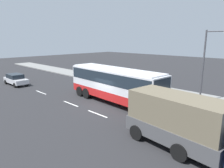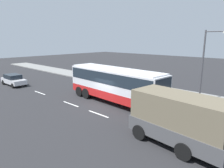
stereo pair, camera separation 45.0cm
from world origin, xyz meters
TOP-DOWN VIEW (x-y plane):
  - ground_plane at (0.00, 0.00)m, footprint 120.00×120.00m
  - sidewalk_curb at (0.00, 8.21)m, footprint 80.00×4.00m
  - lane_centreline at (-1.01, -2.29)m, footprint 29.08×0.16m
  - coach_bus at (0.17, 1.03)m, footprint 11.11×3.20m
  - cargo_truck at (9.49, -2.66)m, footprint 8.38×3.22m
  - car_silver_hatch at (-15.19, -2.72)m, footprint 4.50×1.90m
  - pedestrian_near_curb at (-0.40, 8.24)m, footprint 0.32×0.32m
  - street_lamp at (6.67, 6.70)m, footprint 2.07×0.24m

SIDE VIEW (x-z plane):
  - ground_plane at x=0.00m, z-range 0.00..0.00m
  - lane_centreline at x=-1.01m, z-range 0.00..0.01m
  - sidewalk_curb at x=0.00m, z-range 0.00..0.15m
  - car_silver_hatch at x=-15.19m, z-range 0.04..1.55m
  - pedestrian_near_curb at x=-0.40m, z-range 0.30..2.09m
  - cargo_truck at x=9.49m, z-range 0.10..3.21m
  - coach_bus at x=0.17m, z-range 0.41..3.85m
  - street_lamp at x=6.67m, z-range 0.71..7.61m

